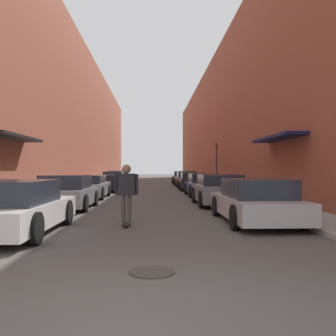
{
  "coord_description": "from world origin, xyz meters",
  "views": [
    {
      "loc": [
        0.23,
        -3.79,
        1.57
      ],
      "look_at": [
        0.79,
        10.2,
        1.6
      ],
      "focal_mm": 40.0,
      "sensor_mm": 36.0,
      "label": 1
    }
  ],
  "objects": [
    {
      "name": "traffic_light",
      "position": [
        5.08,
        24.71,
        2.23
      ],
      "size": [
        0.16,
        0.22,
        3.41
      ],
      "color": "#2D2D2D",
      "rests_on": "curb_strip_right"
    },
    {
      "name": "parked_car_right_0",
      "position": [
        3.23,
        7.05,
        0.62
      ],
      "size": [
        2.0,
        4.71,
        1.28
      ],
      "color": "#B7B7BC",
      "rests_on": "ground"
    },
    {
      "name": "parked_car_left_1",
      "position": [
        -3.12,
        10.9,
        0.64
      ],
      "size": [
        1.97,
        3.95,
        1.33
      ],
      "color": "gray",
      "rests_on": "ground"
    },
    {
      "name": "parked_car_left_0",
      "position": [
        -3.09,
        5.34,
        0.62
      ],
      "size": [
        2.0,
        4.65,
        1.29
      ],
      "color": "silver",
      "rests_on": "ground"
    },
    {
      "name": "curb_strip_right",
      "position": [
        5.09,
        34.52,
        0.06
      ],
      "size": [
        1.8,
        69.05,
        0.12
      ],
      "color": "gray",
      "rests_on": "ground"
    },
    {
      "name": "parked_car_right_1",
      "position": [
        3.06,
        12.2,
        0.65
      ],
      "size": [
        2.03,
        4.14,
        1.33
      ],
      "color": "gray",
      "rests_on": "ground"
    },
    {
      "name": "ground",
      "position": [
        0.0,
        27.62,
        0.0
      ],
      "size": [
        151.91,
        151.91,
        0.0
      ],
      "primitive_type": "plane",
      "color": "#4C4947"
    },
    {
      "name": "parked_car_left_5",
      "position": [
        -3.22,
        32.44,
        0.67
      ],
      "size": [
        1.87,
        4.22,
        1.39
      ],
      "color": "maroon",
      "rests_on": "ground"
    },
    {
      "name": "manhole_cover",
      "position": [
        0.21,
        1.86,
        0.01
      ],
      "size": [
        0.7,
        0.7,
        0.02
      ],
      "color": "#332D28",
      "rests_on": "ground"
    },
    {
      "name": "parked_car_left_3",
      "position": [
        -3.05,
        22.24,
        0.57
      ],
      "size": [
        2.07,
        4.55,
        1.15
      ],
      "color": "black",
      "rests_on": "ground"
    },
    {
      "name": "parked_car_right_5",
      "position": [
        3.24,
        34.75,
        0.65
      ],
      "size": [
        2.06,
        4.31,
        1.33
      ],
      "color": "#232326",
      "rests_on": "ground"
    },
    {
      "name": "building_row_left",
      "position": [
        -7.99,
        34.52,
        6.55
      ],
      "size": [
        4.9,
        69.05,
        13.1
      ],
      "color": "brown",
      "rests_on": "ground"
    },
    {
      "name": "parked_car_left_2",
      "position": [
        -3.25,
        16.32,
        0.6
      ],
      "size": [
        2.03,
        4.62,
        1.22
      ],
      "color": "gray",
      "rests_on": "ground"
    },
    {
      "name": "parked_car_right_2",
      "position": [
        3.17,
        17.73,
        0.62
      ],
      "size": [
        2.02,
        4.56,
        1.29
      ],
      "color": "navy",
      "rests_on": "ground"
    },
    {
      "name": "parked_car_right_3",
      "position": [
        3.09,
        23.5,
        0.63
      ],
      "size": [
        1.96,
        4.17,
        1.29
      ],
      "color": "#232326",
      "rests_on": "ground"
    },
    {
      "name": "building_row_right",
      "position": [
        7.99,
        34.52,
        6.2
      ],
      "size": [
        4.9,
        69.05,
        12.4
      ],
      "color": "brown",
      "rests_on": "ground"
    },
    {
      "name": "parked_car_right_4",
      "position": [
        3.11,
        28.78,
        0.66
      ],
      "size": [
        1.86,
        4.77,
        1.37
      ],
      "color": "#515459",
      "rests_on": "ground"
    },
    {
      "name": "skateboarder",
      "position": [
        -0.5,
        6.45,
        1.04
      ],
      "size": [
        0.64,
        0.78,
        1.68
      ],
      "color": "black",
      "rests_on": "ground"
    },
    {
      "name": "parked_car_left_4",
      "position": [
        -3.1,
        27.7,
        0.65
      ],
      "size": [
        1.88,
        3.98,
        1.35
      ],
      "color": "gray",
      "rests_on": "ground"
    },
    {
      "name": "curb_strip_left",
      "position": [
        -5.09,
        34.52,
        0.06
      ],
      "size": [
        1.8,
        69.05,
        0.12
      ],
      "color": "gray",
      "rests_on": "ground"
    }
  ]
}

